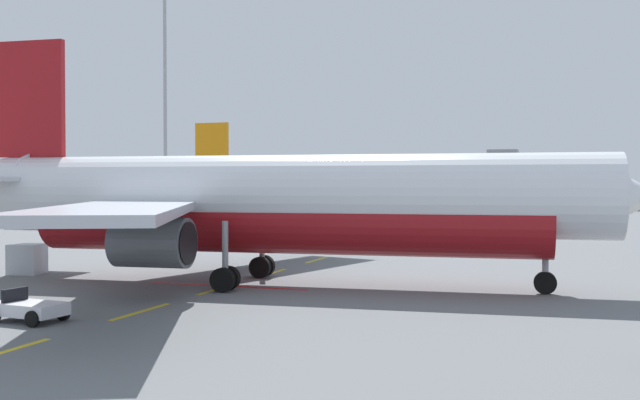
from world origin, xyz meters
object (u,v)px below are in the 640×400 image
Objects in this scene: airliner_mid_left at (118,189)px; uld_cargo_container at (27,259)px; apron_light_mast_near at (165,73)px; airliner_foreground at (273,202)px.

airliner_mid_left reaches higher than uld_cargo_container.
uld_cargo_container is 0.07× the size of apron_light_mast_near.
apron_light_mast_near reaches higher than airliner_mid_left.
airliner_foreground reaches higher than uld_cargo_container.
uld_cargo_container is at bearing -70.00° from apron_light_mast_near.
uld_cargo_container is 43.19m from apron_light_mast_near.
uld_cargo_container is (30.10, -53.43, -3.25)m from airliner_mid_left.
apron_light_mast_near reaches higher than uld_cargo_container.
airliner_mid_left is 25.79m from apron_light_mast_near.
uld_cargo_container is at bearing -178.91° from airliner_foreground.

